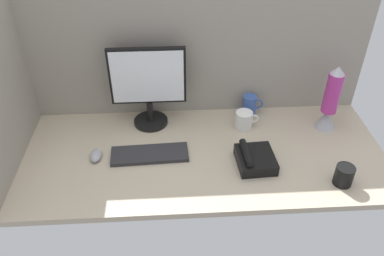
# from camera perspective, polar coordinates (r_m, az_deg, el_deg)

# --- Properties ---
(ground_plane) EXTENTS (1.80, 0.80, 0.03)m
(ground_plane) POSITION_cam_1_polar(r_m,az_deg,el_deg) (1.95, 1.03, -3.56)
(ground_plane) COLOR tan
(cubicle_wall_back) EXTENTS (1.80, 0.05, 0.79)m
(cubicle_wall_back) POSITION_cam_1_polar(r_m,az_deg,el_deg) (2.05, 0.36, 12.16)
(cubicle_wall_back) COLOR gray
(cubicle_wall_back) RESTS_ON ground_plane
(monitor) EXTENTS (0.38, 0.18, 0.43)m
(monitor) POSITION_cam_1_polar(r_m,az_deg,el_deg) (2.01, -6.35, 6.32)
(monitor) COLOR black
(monitor) RESTS_ON ground_plane
(keyboard) EXTENTS (0.37, 0.14, 0.02)m
(keyboard) POSITION_cam_1_polar(r_m,az_deg,el_deg) (1.92, -6.12, -3.78)
(keyboard) COLOR #262628
(keyboard) RESTS_ON ground_plane
(mouse) EXTENTS (0.06, 0.10, 0.03)m
(mouse) POSITION_cam_1_polar(r_m,az_deg,el_deg) (1.94, -13.71, -3.85)
(mouse) COLOR #99999E
(mouse) RESTS_ON ground_plane
(mug_black_travel) EXTENTS (0.08, 0.08, 0.09)m
(mug_black_travel) POSITION_cam_1_polar(r_m,az_deg,el_deg) (1.87, 21.08, -6.40)
(mug_black_travel) COLOR black
(mug_black_travel) RESTS_ON ground_plane
(mug_ceramic_white) EXTENTS (0.12, 0.09, 0.09)m
(mug_ceramic_white) POSITION_cam_1_polar(r_m,az_deg,el_deg) (2.08, 7.54, 1.18)
(mug_ceramic_white) COLOR white
(mug_ceramic_white) RESTS_ON ground_plane
(mug_ceramic_blue) EXTENTS (0.11, 0.08, 0.12)m
(mug_ceramic_blue) POSITION_cam_1_polar(r_m,az_deg,el_deg) (2.18, 8.32, 3.26)
(mug_ceramic_blue) COLOR #38569E
(mug_ceramic_blue) RESTS_ON ground_plane
(lava_lamp) EXTENTS (0.11, 0.11, 0.35)m
(lava_lamp) POSITION_cam_1_polar(r_m,az_deg,el_deg) (2.13, 19.32, 3.45)
(lava_lamp) COLOR #A5A5AD
(lava_lamp) RESTS_ON ground_plane
(desk_phone) EXTENTS (0.18, 0.20, 0.09)m
(desk_phone) POSITION_cam_1_polar(r_m,az_deg,el_deg) (1.87, 9.04, -4.43)
(desk_phone) COLOR black
(desk_phone) RESTS_ON ground_plane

